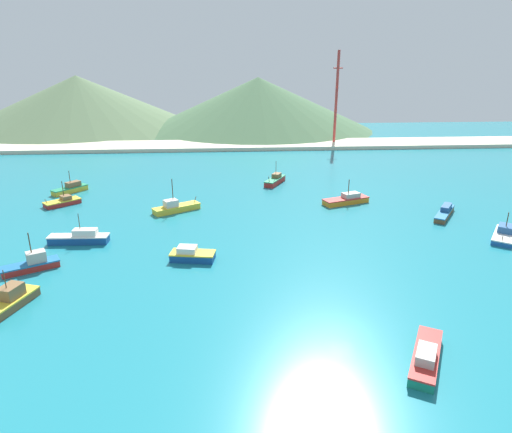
# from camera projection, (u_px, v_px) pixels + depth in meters

# --- Properties ---
(ground) EXTENTS (260.00, 280.00, 0.50)m
(ground) POSITION_uv_depth(u_px,v_px,m) (300.00, 234.00, 78.45)
(ground) COLOR teal
(fishing_boat_0) EXTENTS (7.33, 6.83, 5.07)m
(fishing_boat_0) POSITION_uv_depth(u_px,v_px,m) (63.00, 202.00, 93.20)
(fishing_boat_0) COLOR red
(fishing_boat_0) RESTS_ON ground
(fishing_boat_1) EXTENTS (7.73, 9.61, 1.96)m
(fishing_boat_1) POSITION_uv_depth(u_px,v_px,m) (445.00, 212.00, 86.62)
(fishing_boat_1) COLOR brown
(fishing_boat_1) RESTS_ON ground
(fishing_boat_2) EXTENTS (7.07, 3.93, 2.19)m
(fishing_boat_2) POSITION_uv_depth(u_px,v_px,m) (192.00, 255.00, 67.50)
(fishing_boat_2) COLOR #14478C
(fishing_boat_2) RESTS_ON ground
(fishing_boat_3) EXTENTS (6.76, 9.45, 2.17)m
(fishing_boat_3) POSITION_uv_depth(u_px,v_px,m) (426.00, 357.00, 44.49)
(fishing_boat_3) COLOR #198466
(fishing_boat_3) RESTS_ON ground
(fishing_boat_6) EXTENTS (7.97, 5.89, 5.71)m
(fishing_boat_6) POSITION_uv_depth(u_px,v_px,m) (32.00, 264.00, 64.36)
(fishing_boat_6) COLOR red
(fishing_boat_6) RESTS_ON ground
(fishing_boat_9) EXTENTS (9.60, 7.20, 6.79)m
(fishing_boat_9) POSITION_uv_depth(u_px,v_px,m) (176.00, 207.00, 89.10)
(fishing_boat_9) COLOR gold
(fishing_boat_9) RESTS_ON ground
(fishing_boat_10) EXTENTS (9.87, 2.65, 5.16)m
(fishing_boat_10) POSITION_uv_depth(u_px,v_px,m) (80.00, 238.00, 73.74)
(fishing_boat_10) COLOR #14478C
(fishing_boat_10) RESTS_ON ground
(fishing_boat_11) EXTENTS (10.51, 6.12, 5.16)m
(fishing_boat_11) POSITION_uv_depth(u_px,v_px,m) (347.00, 200.00, 94.14)
(fishing_boat_11) COLOR orange
(fishing_boat_11) RESTS_ON ground
(fishing_boat_12) EXTENTS (6.12, 8.73, 5.64)m
(fishing_boat_12) POSITION_uv_depth(u_px,v_px,m) (275.00, 180.00, 109.03)
(fishing_boat_12) COLOR red
(fishing_boat_12) RESTS_ON ground
(fishing_boat_13) EXTENTS (7.11, 7.69, 5.06)m
(fishing_boat_13) POSITION_uv_depth(u_px,v_px,m) (71.00, 189.00, 101.90)
(fishing_boat_13) COLOR gold
(fishing_boat_13) RESTS_ON ground
(fishing_boat_14) EXTENTS (7.77, 8.87, 4.61)m
(fishing_boat_14) POSITION_uv_depth(u_px,v_px,m) (504.00, 234.00, 75.73)
(fishing_boat_14) COLOR #1E5BA8
(fishing_boat_14) RESTS_ON ground
(fishing_boat_15) EXTENTS (5.37, 9.20, 5.13)m
(fishing_boat_15) POSITION_uv_depth(u_px,v_px,m) (7.00, 302.00, 54.20)
(fishing_boat_15) COLOR brown
(fishing_boat_15) RESTS_ON ground
(beach_strip) EXTENTS (247.00, 16.66, 1.20)m
(beach_strip) POSITION_uv_depth(u_px,v_px,m) (262.00, 145.00, 155.70)
(beach_strip) COLOR beige
(beach_strip) RESTS_ON ground
(hill_west) EXTENTS (102.43, 102.43, 22.36)m
(hill_west) POSITION_uv_depth(u_px,v_px,m) (79.00, 102.00, 195.19)
(hill_west) COLOR #56704C
(hill_west) RESTS_ON ground
(hill_central) EXTENTS (98.63, 98.63, 21.75)m
(hill_central) POSITION_uv_depth(u_px,v_px,m) (258.00, 103.00, 192.44)
(hill_central) COLOR #476B47
(hill_central) RESTS_ON ground
(radio_tower) EXTENTS (3.18, 2.55, 31.84)m
(radio_tower) POSITION_uv_depth(u_px,v_px,m) (336.00, 98.00, 152.83)
(radio_tower) COLOR #B7332D
(radio_tower) RESTS_ON ground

